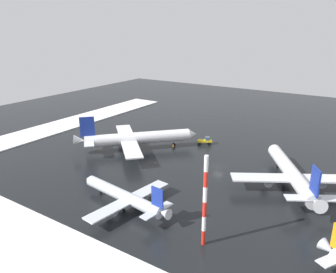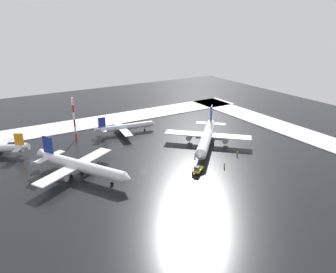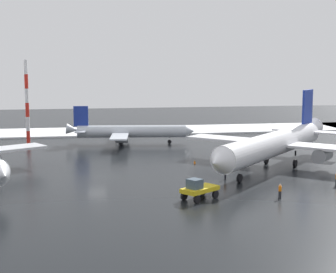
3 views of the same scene
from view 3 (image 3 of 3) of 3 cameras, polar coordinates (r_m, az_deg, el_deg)
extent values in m
plane|color=black|center=(72.06, -7.88, -4.50)|extent=(240.00, 240.00, 0.00)
cube|color=white|center=(121.36, -8.81, 0.53)|extent=(152.00, 16.00, 0.31)
cylinder|color=white|center=(78.18, 11.57, -0.84)|extent=(24.77, 25.57, 3.62)
cone|color=white|center=(62.73, 5.56, -2.81)|extent=(4.26, 4.23, 3.44)
cone|color=white|center=(94.39, 15.62, 0.87)|extent=(4.86, 4.88, 3.53)
cylinder|color=gray|center=(78.70, 16.74, -1.98)|extent=(4.05, 4.09, 2.13)
cube|color=white|center=(84.69, 6.91, -0.31)|extent=(13.24, 12.98, 0.38)
cylinder|color=gray|center=(83.44, 8.04, -1.19)|extent=(4.05, 4.09, 2.13)
cube|color=navy|center=(91.60, 15.20, 3.17)|extent=(3.23, 3.34, 5.97)
cube|color=white|center=(90.84, 16.98, 0.43)|extent=(5.61, 5.54, 0.26)
cube|color=white|center=(92.86, 13.20, 0.71)|extent=(5.61, 5.54, 0.26)
cylinder|color=black|center=(68.35, 7.96, -3.34)|extent=(0.26, 0.26, 0.75)
cylinder|color=black|center=(68.67, 7.94, -4.61)|extent=(1.08, 1.10, 1.17)
cylinder|color=black|center=(80.55, 13.95, -1.82)|extent=(0.26, 0.26, 0.75)
cylinder|color=black|center=(80.82, 13.91, -2.90)|extent=(1.08, 1.10, 1.17)
cylinder|color=black|center=(82.23, 10.88, -1.53)|extent=(0.26, 0.26, 0.75)
cylinder|color=black|center=(82.49, 10.85, -2.59)|extent=(1.08, 1.10, 1.17)
cone|color=silver|center=(59.62, -18.01, -4.05)|extent=(3.88, 3.60, 3.13)
cube|color=silver|center=(79.61, -17.92, -1.37)|extent=(13.02, 10.09, 0.35)
cylinder|color=silver|center=(101.96, -4.03, 0.57)|extent=(21.48, 5.30, 2.42)
cone|color=silver|center=(102.26, 2.44, 0.60)|extent=(2.00, 2.51, 2.30)
cone|color=silver|center=(102.94, -10.54, 0.76)|extent=(2.80, 2.38, 2.35)
cube|color=silver|center=(107.86, -5.07, 0.83)|extent=(4.36, 9.59, 0.26)
cylinder|color=gray|center=(106.52, -4.91, 0.36)|extent=(2.59, 1.74, 1.42)
cube|color=silver|center=(96.30, -5.40, 0.00)|extent=(4.36, 9.59, 0.26)
cylinder|color=gray|center=(97.79, -5.15, -0.30)|extent=(2.59, 1.74, 1.42)
cube|color=navy|center=(102.43, -9.63, 2.23)|extent=(2.86, 0.64, 3.99)
cube|color=silver|center=(104.81, -9.37, 0.83)|extent=(2.30, 3.64, 0.17)
cube|color=silver|center=(100.61, -9.67, 0.54)|extent=(2.30, 3.64, 0.17)
cylinder|color=black|center=(102.14, 0.17, -0.01)|extent=(0.17, 0.17, 0.50)
cylinder|color=black|center=(102.29, 0.17, -0.58)|extent=(0.81, 0.35, 0.78)
cylinder|color=black|center=(103.74, -5.18, 0.08)|extent=(0.17, 0.17, 0.50)
cylinder|color=black|center=(103.88, -5.17, -0.48)|extent=(0.81, 0.35, 0.78)
cylinder|color=black|center=(100.64, -5.27, -0.15)|extent=(0.17, 0.17, 0.50)
cylinder|color=black|center=(100.79, -5.26, -0.74)|extent=(0.81, 0.35, 0.78)
cube|color=gold|center=(59.76, 3.56, -5.85)|extent=(5.03, 4.45, 0.50)
cube|color=#3F5160|center=(58.90, 2.97, -5.25)|extent=(2.01, 2.03, 1.10)
cylinder|color=black|center=(58.12, 3.23, -6.95)|extent=(0.92, 0.78, 0.90)
cylinder|color=black|center=(59.41, 1.80, -6.62)|extent=(0.92, 0.78, 0.90)
cylinder|color=black|center=(60.50, 5.27, -6.39)|extent=(0.92, 0.78, 0.90)
cylinder|color=black|center=(61.74, 3.85, -6.08)|extent=(0.92, 0.78, 0.90)
cylinder|color=black|center=(69.98, 18.12, -4.82)|extent=(0.16, 0.16, 0.85)
cylinder|color=black|center=(61.56, 12.21, -6.31)|extent=(0.16, 0.16, 0.85)
cylinder|color=black|center=(61.47, 12.38, -6.33)|extent=(0.16, 0.16, 0.85)
cylinder|color=orange|center=(61.34, 12.31, -5.65)|extent=(0.36, 0.36, 0.62)
sphere|color=tan|center=(61.24, 12.32, -5.26)|extent=(0.24, 0.24, 0.24)
cylinder|color=black|center=(70.62, 6.33, -4.37)|extent=(0.16, 0.16, 0.85)
cylinder|color=black|center=(70.45, 6.41, -4.40)|extent=(0.16, 0.16, 0.85)
cylinder|color=orange|center=(70.39, 6.38, -3.80)|extent=(0.36, 0.36, 0.62)
sphere|color=tan|center=(70.30, 6.38, -3.46)|extent=(0.24, 0.24, 0.24)
cylinder|color=red|center=(104.24, -15.22, -0.15)|extent=(0.70, 0.70, 2.75)
cylinder|color=white|center=(103.91, -15.27, 1.36)|extent=(0.70, 0.70, 2.75)
cylinder|color=red|center=(103.66, -15.33, 2.87)|extent=(0.70, 0.70, 2.75)
cylinder|color=white|center=(103.47, -15.38, 4.39)|extent=(0.70, 0.70, 2.75)
cylinder|color=red|center=(103.36, -15.43, 5.91)|extent=(0.70, 0.70, 2.75)
cylinder|color=white|center=(103.33, -15.49, 7.44)|extent=(0.70, 0.70, 2.75)
cone|color=orange|center=(83.84, 8.11, -2.58)|extent=(0.36, 0.36, 0.55)
cone|color=orange|center=(89.99, 15.94, -2.10)|extent=(0.36, 0.36, 0.55)
cone|color=orange|center=(81.50, 2.98, -2.81)|extent=(0.36, 0.36, 0.55)
camera|label=1|loc=(151.09, -22.42, 14.90)|focal=35.00mm
camera|label=2|loc=(51.47, -124.79, 30.49)|focal=35.00mm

